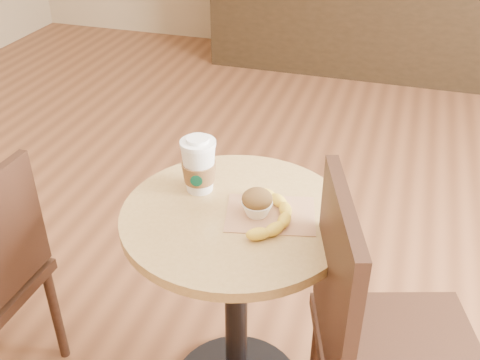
{
  "coord_description": "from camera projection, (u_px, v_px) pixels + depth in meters",
  "views": [
    {
      "loc": [
        0.42,
        -1.23,
        1.64
      ],
      "look_at": [
        0.04,
        -0.0,
        0.83
      ],
      "focal_mm": 42.0,
      "sensor_mm": 36.0,
      "label": 1
    }
  ],
  "objects": [
    {
      "name": "cafe_table",
      "position": [
        236.0,
        279.0,
        1.66
      ],
      "size": [
        0.63,
        0.63,
        0.75
      ],
      "color": "black",
      "rests_on": "ground"
    },
    {
      "name": "chair_right",
      "position": [
        377.0,
        341.0,
        1.43
      ],
      "size": [
        0.53,
        0.53,
        0.96
      ],
      "rotation": [
        0.0,
        0.0,
        1.88
      ],
      "color": "black",
      "rests_on": "ground"
    },
    {
      "name": "service_counter",
      "position": [
        359.0,
        1.0,
        4.26
      ],
      "size": [
        2.3,
        0.65,
        1.04
      ],
      "color": "black",
      "rests_on": "ground"
    },
    {
      "name": "kraft_bag",
      "position": [
        270.0,
        214.0,
        1.52
      ],
      "size": [
        0.27,
        0.23,
        0.0
      ],
      "primitive_type": "cube",
      "rotation": [
        0.0,
        0.0,
        0.22
      ],
      "color": "#AD7953",
      "rests_on": "cafe_table"
    },
    {
      "name": "coffee_cup",
      "position": [
        199.0,
        167.0,
        1.59
      ],
      "size": [
        0.1,
        0.1,
        0.17
      ],
      "rotation": [
        0.0,
        0.0,
        0.21
      ],
      "color": "white",
      "rests_on": "cafe_table"
    },
    {
      "name": "muffin",
      "position": [
        257.0,
        203.0,
        1.5
      ],
      "size": [
        0.09,
        0.09,
        0.08
      ],
      "color": "white",
      "rests_on": "kraft_bag"
    },
    {
      "name": "banana",
      "position": [
        271.0,
        215.0,
        1.49
      ],
      "size": [
        0.16,
        0.25,
        0.03
      ],
      "primitive_type": null,
      "rotation": [
        0.0,
        0.0,
        0.07
      ],
      "color": "gold",
      "rests_on": "kraft_bag"
    }
  ]
}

